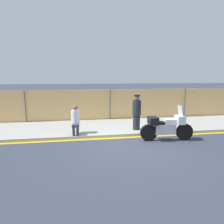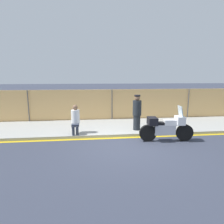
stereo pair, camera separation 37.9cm
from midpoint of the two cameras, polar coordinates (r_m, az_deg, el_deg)
ground_plane at (r=7.72m, az=5.29°, el=-9.88°), size 120.00×120.00×0.00m
sidewalk at (r=10.31m, az=2.09°, el=-4.26°), size 34.91×3.16×0.13m
curb_paint_stripe at (r=8.75m, az=3.77°, el=-7.39°), size 34.91×0.18×0.01m
storefront_fence at (r=11.75m, az=0.87°, el=1.91°), size 33.17×0.17×1.88m
motorcycle at (r=8.51m, az=16.44°, el=-4.20°), size 2.23×0.59×1.46m
officer_standing at (r=9.44m, az=8.29°, el=-0.09°), size 0.40×0.40×1.66m
person_seated_on_curb at (r=8.93m, az=-9.23°, el=-1.64°), size 0.37×0.66×1.27m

